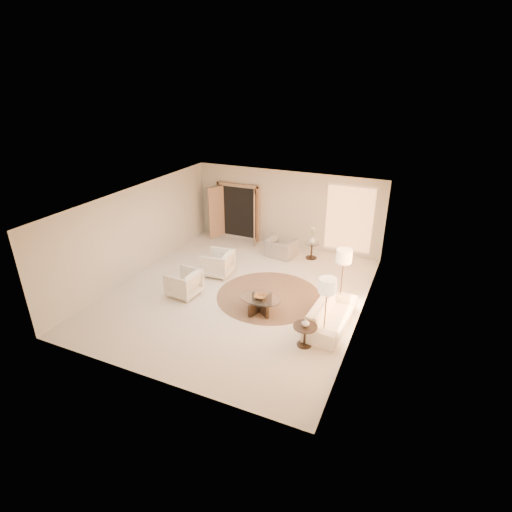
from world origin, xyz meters
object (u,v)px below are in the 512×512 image
at_px(armchair_left, 218,262).
at_px(accent_chair, 281,245).
at_px(coffee_table, 260,303).
at_px(floor_lamp_near, 344,259).
at_px(side_vase, 312,240).
at_px(end_table, 305,332).
at_px(bowl, 260,297).
at_px(floor_lamp_far, 327,289).
at_px(sofa, 331,315).
at_px(side_table, 312,249).
at_px(end_vase, 305,323).
at_px(armchair_right, 184,282).

relative_size(armchair_left, accent_chair, 0.90).
bearing_deg(coffee_table, floor_lamp_near, 30.61).
distance_m(accent_chair, floor_lamp_near, 3.79).
xyz_separation_m(armchair_left, floor_lamp_near, (4.00, -0.34, 1.02)).
xyz_separation_m(armchair_left, side_vase, (2.36, 2.43, 0.25)).
distance_m(end_table, bowl, 1.80).
relative_size(floor_lamp_far, side_vase, 7.33).
distance_m(armchair_left, accent_chair, 2.51).
bearing_deg(sofa, side_table, 26.93).
bearing_deg(side_table, bowl, -93.77).
distance_m(bowl, end_vase, 1.81).
relative_size(side_table, end_vase, 3.11).
bearing_deg(bowl, side_vase, 86.23).
xyz_separation_m(armchair_left, end_vase, (3.65, -2.39, 0.19)).
height_order(armchair_left, floor_lamp_far, floor_lamp_far).
bearing_deg(armchair_right, side_table, 150.56).
bearing_deg(accent_chair, side_vase, -154.68).
distance_m(armchair_left, floor_lamp_far, 4.59).
relative_size(sofa, end_table, 3.71).
height_order(end_table, side_table, side_table).
bearing_deg(side_table, armchair_right, -123.54).
bearing_deg(sofa, armchair_left, 74.85).
xyz_separation_m(floor_lamp_near, bowl, (-1.90, -1.13, -1.00)).
bearing_deg(accent_chair, end_vase, 126.34).
bearing_deg(end_table, sofa, 71.30).
height_order(armchair_right, accent_chair, accent_chair).
height_order(accent_chair, end_table, accent_chair).
height_order(end_table, end_vase, end_vase).
distance_m(armchair_right, accent_chair, 4.00).
relative_size(sofa, end_vase, 11.37).
bearing_deg(accent_chair, bowl, 111.35).
bearing_deg(coffee_table, end_table, -30.99).
relative_size(floor_lamp_near, side_vase, 7.50).
bearing_deg(armchair_left, end_table, 51.85).
bearing_deg(accent_chair, end_table, 126.34).
relative_size(end_table, floor_lamp_near, 0.33).
xyz_separation_m(end_table, side_vase, (-1.29, 4.82, 0.32)).
distance_m(floor_lamp_near, floor_lamp_far, 1.68).
bearing_deg(end_vase, floor_lamp_near, 80.12).
relative_size(side_table, side_vase, 2.54).
bearing_deg(armchair_right, floor_lamp_far, 87.60).
bearing_deg(floor_lamp_near, floor_lamp_far, -90.00).
bearing_deg(floor_lamp_far, armchair_left, 153.18).
distance_m(side_table, bowl, 3.90).
distance_m(coffee_table, floor_lamp_far, 2.30).
bearing_deg(floor_lamp_far, floor_lamp_near, 90.00).
bearing_deg(end_table, accent_chair, 117.17).
bearing_deg(coffee_table, floor_lamp_far, -16.35).
distance_m(accent_chair, floor_lamp_far, 5.04).
xyz_separation_m(floor_lamp_near, side_vase, (-1.65, 2.77, -0.77)).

